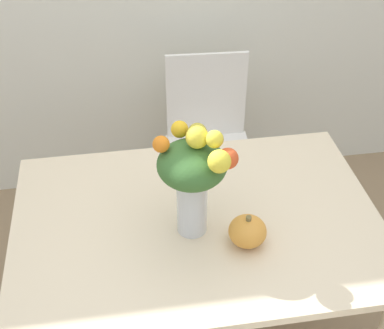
{
  "coord_description": "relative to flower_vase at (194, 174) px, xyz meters",
  "views": [
    {
      "loc": [
        -0.23,
        -1.32,
        2.04
      ],
      "look_at": [
        -0.03,
        -0.04,
        1.04
      ],
      "focal_mm": 50.0,
      "sensor_mm": 36.0,
      "label": 1
    }
  ],
  "objects": [
    {
      "name": "pumpkin",
      "position": [
        0.16,
        -0.09,
        -0.19
      ],
      "size": [
        0.12,
        0.12,
        0.11
      ],
      "color": "gold",
      "rests_on": "dining_table"
    },
    {
      "name": "flower_vase",
      "position": [
        0.0,
        0.0,
        0.0
      ],
      "size": [
        0.24,
        0.24,
        0.41
      ],
      "color": "silver",
      "rests_on": "dining_table"
    },
    {
      "name": "dining_table",
      "position": [
        0.02,
        0.04,
        -0.34
      ],
      "size": [
        1.26,
        0.88,
        0.76
      ],
      "color": "beige",
      "rests_on": "ground_plane"
    },
    {
      "name": "dining_chair_near_window",
      "position": [
        0.22,
        0.86,
        -0.53
      ],
      "size": [
        0.44,
        0.44,
        0.91
      ],
      "rotation": [
        0.0,
        0.0,
        -0.05
      ],
      "color": "white",
      "rests_on": "ground_plane"
    }
  ]
}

